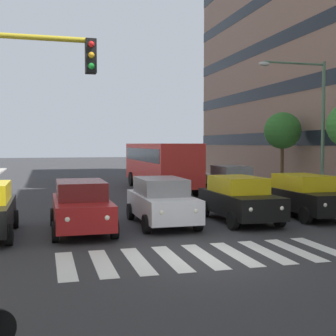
% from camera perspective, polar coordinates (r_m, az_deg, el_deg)
% --- Properties ---
extents(ground_plane, '(180.00, 180.00, 0.00)m').
position_cam_1_polar(ground_plane, '(12.39, 4.52, -10.92)').
color(ground_plane, '#2D2D30').
extents(crosswalk_markings, '(7.65, 2.80, 0.01)m').
position_cam_1_polar(crosswalk_markings, '(12.39, 4.52, -10.90)').
color(crosswalk_markings, silver).
rests_on(crosswalk_markings, ground_plane).
extents(car_0, '(2.02, 4.44, 1.72)m').
position_cam_1_polar(car_0, '(19.43, 16.74, -3.29)').
color(car_0, black).
rests_on(car_0, ground_plane).
extents(car_1, '(2.02, 4.44, 1.72)m').
position_cam_1_polar(car_1, '(17.72, 8.86, -3.80)').
color(car_1, black).
rests_on(car_1, ground_plane).
extents(car_2, '(2.02, 4.44, 1.72)m').
position_cam_1_polar(car_2, '(16.84, -0.82, -4.12)').
color(car_2, silver).
rests_on(car_2, ground_plane).
extents(car_3, '(2.02, 4.44, 1.72)m').
position_cam_1_polar(car_3, '(15.80, -10.78, -4.65)').
color(car_3, maroon).
rests_on(car_3, ground_plane).
extents(car_row2_0, '(2.02, 4.44, 1.72)m').
position_cam_1_polar(car_row2_0, '(26.18, 8.01, -1.59)').
color(car_row2_0, '#B2B7BC').
rests_on(car_row2_0, ground_plane).
extents(bus_behind_traffic, '(2.78, 10.50, 3.00)m').
position_cam_1_polar(bus_behind_traffic, '(29.37, -1.05, 0.85)').
color(bus_behind_traffic, red).
rests_on(bus_behind_traffic, ground_plane).
extents(street_lamp_left, '(3.50, 0.28, 6.75)m').
position_cam_1_polar(street_lamp_left, '(22.85, 17.51, 6.37)').
color(street_lamp_left, '#4C6B56').
rests_on(street_lamp_left, sidewalk_left).
extents(street_tree_2, '(2.21, 2.21, 4.74)m').
position_cam_1_polar(street_tree_2, '(28.38, 14.12, 4.52)').
color(street_tree_2, '#513823').
rests_on(street_tree_2, sidewalk_left).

